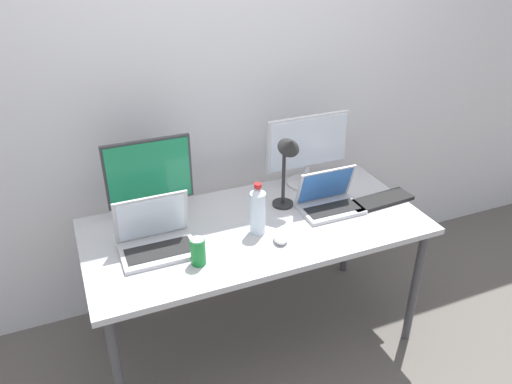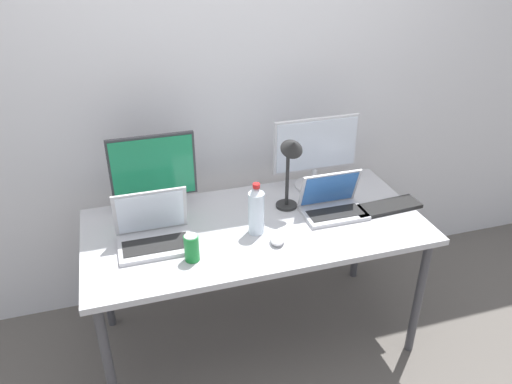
{
  "view_description": "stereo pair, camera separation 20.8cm",
  "coord_description": "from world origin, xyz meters",
  "px_view_note": "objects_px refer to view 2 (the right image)",
  "views": [
    {
      "loc": [
        -0.79,
        -1.9,
        2.06
      ],
      "look_at": [
        0.0,
        0.0,
        0.92
      ],
      "focal_mm": 35.0,
      "sensor_mm": 36.0,
      "label": 1
    },
    {
      "loc": [
        -0.6,
        -1.97,
        2.06
      ],
      "look_at": [
        0.0,
        0.0,
        0.92
      ],
      "focal_mm": 35.0,
      "sensor_mm": 36.0,
      "label": 2
    }
  ],
  "objects_px": {
    "monitor_center": "(316,151)",
    "laptop_secondary": "(332,204)",
    "monitor_left": "(153,172)",
    "soda_can_near_keyboard": "(192,248)",
    "laptop_silver": "(154,232)",
    "keyboard_main": "(386,207)",
    "desk_lamp": "(291,160)",
    "mouse_by_keyboard": "(278,239)",
    "water_bottle": "(256,210)",
    "work_desk": "(256,235)"
  },
  "relations": [
    {
      "from": "monitor_center",
      "to": "laptop_secondary",
      "type": "bearing_deg",
      "value": -94.12
    },
    {
      "from": "monitor_left",
      "to": "soda_can_near_keyboard",
      "type": "xyz_separation_m",
      "value": [
        0.09,
        -0.46,
        -0.16
      ]
    },
    {
      "from": "laptop_silver",
      "to": "soda_can_near_keyboard",
      "type": "xyz_separation_m",
      "value": [
        0.14,
        -0.18,
        0.0
      ]
    },
    {
      "from": "soda_can_near_keyboard",
      "to": "keyboard_main",
      "type": "bearing_deg",
      "value": 7.82
    },
    {
      "from": "monitor_left",
      "to": "laptop_silver",
      "type": "distance_m",
      "value": 0.33
    },
    {
      "from": "keyboard_main",
      "to": "desk_lamp",
      "type": "height_order",
      "value": "desk_lamp"
    },
    {
      "from": "laptop_secondary",
      "to": "soda_can_near_keyboard",
      "type": "xyz_separation_m",
      "value": [
        -0.75,
        -0.19,
        0.01
      ]
    },
    {
      "from": "laptop_silver",
      "to": "laptop_secondary",
      "type": "distance_m",
      "value": 0.89
    },
    {
      "from": "mouse_by_keyboard",
      "to": "water_bottle",
      "type": "height_order",
      "value": "water_bottle"
    },
    {
      "from": "mouse_by_keyboard",
      "to": "desk_lamp",
      "type": "xyz_separation_m",
      "value": [
        0.15,
        0.25,
        0.27
      ]
    },
    {
      "from": "monitor_center",
      "to": "laptop_secondary",
      "type": "xyz_separation_m",
      "value": [
        -0.02,
        -0.28,
        -0.17
      ]
    },
    {
      "from": "work_desk",
      "to": "monitor_center",
      "type": "distance_m",
      "value": 0.58
    },
    {
      "from": "work_desk",
      "to": "monitor_left",
      "type": "relative_size",
      "value": 3.94
    },
    {
      "from": "mouse_by_keyboard",
      "to": "soda_can_near_keyboard",
      "type": "height_order",
      "value": "soda_can_near_keyboard"
    },
    {
      "from": "laptop_secondary",
      "to": "desk_lamp",
      "type": "distance_m",
      "value": 0.32
    },
    {
      "from": "work_desk",
      "to": "water_bottle",
      "type": "height_order",
      "value": "water_bottle"
    },
    {
      "from": "work_desk",
      "to": "laptop_secondary",
      "type": "relative_size",
      "value": 5.29
    },
    {
      "from": "water_bottle",
      "to": "keyboard_main",
      "type": "bearing_deg",
      "value": 1.1
    },
    {
      "from": "monitor_left",
      "to": "water_bottle",
      "type": "relative_size",
      "value": 1.61
    },
    {
      "from": "work_desk",
      "to": "soda_can_near_keyboard",
      "type": "relative_size",
      "value": 13.11
    },
    {
      "from": "monitor_left",
      "to": "desk_lamp",
      "type": "bearing_deg",
      "value": -16.71
    },
    {
      "from": "monitor_center",
      "to": "water_bottle",
      "type": "xyz_separation_m",
      "value": [
        -0.44,
        -0.35,
        -0.1
      ]
    },
    {
      "from": "laptop_secondary",
      "to": "soda_can_near_keyboard",
      "type": "relative_size",
      "value": 2.48
    },
    {
      "from": "laptop_silver",
      "to": "keyboard_main",
      "type": "height_order",
      "value": "laptop_silver"
    },
    {
      "from": "laptop_silver",
      "to": "mouse_by_keyboard",
      "type": "distance_m",
      "value": 0.57
    },
    {
      "from": "mouse_by_keyboard",
      "to": "soda_can_near_keyboard",
      "type": "bearing_deg",
      "value": -155.49
    },
    {
      "from": "work_desk",
      "to": "mouse_by_keyboard",
      "type": "relative_size",
      "value": 15.58
    },
    {
      "from": "mouse_by_keyboard",
      "to": "monitor_center",
      "type": "bearing_deg",
      "value": 73.08
    },
    {
      "from": "mouse_by_keyboard",
      "to": "laptop_secondary",
      "type": "bearing_deg",
      "value": 48.5
    },
    {
      "from": "laptop_secondary",
      "to": "mouse_by_keyboard",
      "type": "relative_size",
      "value": 2.95
    },
    {
      "from": "monitor_center",
      "to": "laptop_secondary",
      "type": "height_order",
      "value": "monitor_center"
    },
    {
      "from": "monitor_left",
      "to": "soda_can_near_keyboard",
      "type": "relative_size",
      "value": 3.33
    },
    {
      "from": "laptop_silver",
      "to": "soda_can_near_keyboard",
      "type": "relative_size",
      "value": 2.66
    },
    {
      "from": "monitor_center",
      "to": "keyboard_main",
      "type": "xyz_separation_m",
      "value": [
        0.26,
        -0.33,
        -0.21
      ]
    },
    {
      "from": "laptop_secondary",
      "to": "desk_lamp",
      "type": "height_order",
      "value": "desk_lamp"
    },
    {
      "from": "water_bottle",
      "to": "desk_lamp",
      "type": "relative_size",
      "value": 0.62
    },
    {
      "from": "water_bottle",
      "to": "soda_can_near_keyboard",
      "type": "relative_size",
      "value": 2.07
    },
    {
      "from": "laptop_secondary",
      "to": "water_bottle",
      "type": "xyz_separation_m",
      "value": [
        -0.42,
        -0.06,
        0.07
      ]
    },
    {
      "from": "work_desk",
      "to": "soda_can_near_keyboard",
      "type": "distance_m",
      "value": 0.42
    },
    {
      "from": "laptop_silver",
      "to": "keyboard_main",
      "type": "relative_size",
      "value": 0.9
    },
    {
      "from": "work_desk",
      "to": "mouse_by_keyboard",
      "type": "height_order",
      "value": "mouse_by_keyboard"
    },
    {
      "from": "soda_can_near_keyboard",
      "to": "water_bottle",
      "type": "bearing_deg",
      "value": 21.16
    },
    {
      "from": "monitor_center",
      "to": "soda_can_near_keyboard",
      "type": "bearing_deg",
      "value": -148.42
    },
    {
      "from": "monitor_left",
      "to": "laptop_secondary",
      "type": "distance_m",
      "value": 0.9
    },
    {
      "from": "monitor_left",
      "to": "desk_lamp",
      "type": "height_order",
      "value": "desk_lamp"
    },
    {
      "from": "keyboard_main",
      "to": "soda_can_near_keyboard",
      "type": "bearing_deg",
      "value": -175.93
    },
    {
      "from": "laptop_silver",
      "to": "mouse_by_keyboard",
      "type": "height_order",
      "value": "laptop_silver"
    },
    {
      "from": "desk_lamp",
      "to": "soda_can_near_keyboard",
      "type": "bearing_deg",
      "value": -153.92
    },
    {
      "from": "monitor_center",
      "to": "water_bottle",
      "type": "relative_size",
      "value": 1.82
    },
    {
      "from": "soda_can_near_keyboard",
      "to": "desk_lamp",
      "type": "bearing_deg",
      "value": 26.08
    }
  ]
}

